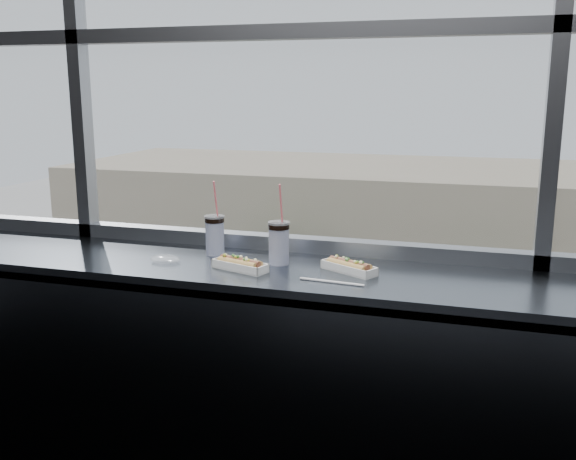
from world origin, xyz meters
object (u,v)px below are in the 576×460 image
(car_far_b, at_px, (473,369))
(tree_left, at_px, (271,266))
(hotdog_tray_right, at_px, (349,266))
(car_near_b, at_px, (223,434))
(tree_center, at_px, (479,298))
(pedestrian_c, at_px, (575,340))
(loose_straw, at_px, (332,282))
(car_far_a, at_px, (206,338))
(pedestrian_b, at_px, (443,341))
(wrapper, at_px, (165,259))
(soda_cup_right, at_px, (279,241))
(hotdog_tray_left, at_px, (240,264))
(soda_cup_left, at_px, (215,233))

(car_far_b, relative_size, tree_left, 1.15)
(hotdog_tray_right, distance_m, car_near_b, 21.04)
(hotdog_tray_right, xyz_separation_m, tree_center, (0.69, 28.26, -9.10))
(car_far_b, height_order, pedestrian_c, car_far_b)
(loose_straw, bearing_deg, hotdog_tray_right, 83.69)
(car_far_b, distance_m, pedestrian_c, 6.92)
(car_far_a, height_order, tree_center, tree_center)
(pedestrian_b, xyz_separation_m, tree_center, (1.49, 0.96, 2.01))
(pedestrian_c, bearing_deg, car_far_b, -132.31)
(car_near_b, xyz_separation_m, pedestrian_c, (12.80, 13.12, -0.15))
(wrapper, bearing_deg, soda_cup_right, 14.07)
(loose_straw, height_order, pedestrian_c, loose_straw)
(wrapper, xyz_separation_m, pedestrian_c, (6.00, 29.46, -11.16))
(soda_cup_right, height_order, car_near_b, soda_cup_right)
(car_far_a, distance_m, tree_left, 5.19)
(car_far_b, bearing_deg, soda_cup_right, 170.82)
(car_far_b, distance_m, tree_left, 11.44)
(hotdog_tray_right, relative_size, car_near_b, 0.04)
(hotdog_tray_left, xyz_separation_m, car_far_b, (1.01, 24.35, -11.02))
(car_far_b, xyz_separation_m, tree_center, (0.08, 4.00, 1.92))
(soda_cup_left, bearing_deg, loose_straw, -24.51)
(wrapper, relative_size, pedestrian_c, 0.06)
(car_near_b, relative_size, car_far_b, 0.99)
(car_far_a, bearing_deg, pedestrian_b, -75.07)
(car_near_b, relative_size, tree_center, 1.40)
(hotdog_tray_left, bearing_deg, car_far_a, 133.32)
(hotdog_tray_right, height_order, loose_straw, hotdog_tray_right)
(soda_cup_left, xyz_separation_m, tree_left, (-9.20, 28.16, -8.48))
(pedestrian_b, distance_m, tree_center, 2.68)
(wrapper, xyz_separation_m, pedestrian_b, (-0.06, 27.38, -11.10))
(wrapper, relative_size, car_far_a, 0.02)
(hotdog_tray_left, distance_m, car_near_b, 20.97)
(car_near_b, distance_m, pedestrian_c, 18.33)
(wrapper, distance_m, tree_center, 29.80)
(hotdog_tray_right, xyz_separation_m, soda_cup_left, (-0.59, 0.10, 0.07))
(hotdog_tray_right, relative_size, pedestrian_b, 0.12)
(soda_cup_right, height_order, pedestrian_c, soda_cup_right)
(loose_straw, distance_m, car_far_b, 26.79)
(soda_cup_right, distance_m, tree_center, 29.70)
(car_far_a, relative_size, tree_center, 1.35)
(pedestrian_b, bearing_deg, wrapper, 0.13)
(soda_cup_right, bearing_deg, hotdog_tray_left, -132.58)
(pedestrian_b, bearing_deg, car_far_a, -74.50)
(soda_cup_right, xyz_separation_m, tree_center, (0.98, 28.23, -9.17))
(soda_cup_right, bearing_deg, tree_center, 88.01)
(hotdog_tray_left, relative_size, loose_straw, 0.99)
(soda_cup_left, relative_size, pedestrian_b, 0.16)
(car_near_b, bearing_deg, wrapper, -160.53)
(car_far_b, bearing_deg, hotdog_tray_left, 170.55)
(hotdog_tray_left, relative_size, wrapper, 2.14)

